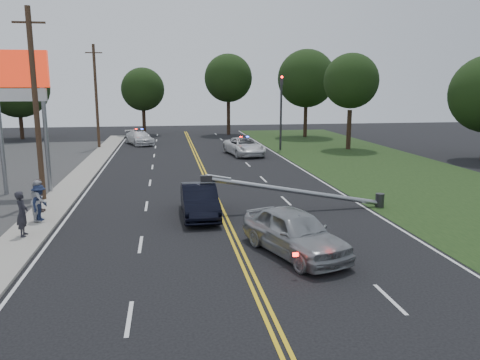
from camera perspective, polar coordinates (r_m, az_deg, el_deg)
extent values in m
plane|color=black|center=(15.29, 1.49, -12.05)|extent=(120.00, 120.00, 0.00)
cube|color=gray|center=(25.22, -22.09, -3.27)|extent=(1.80, 70.00, 0.12)
cube|color=black|center=(29.34, 24.50, -1.60)|extent=(12.00, 80.00, 0.01)
cube|color=gold|center=(24.68, -2.72, -2.85)|extent=(0.36, 80.00, 0.00)
cylinder|color=gray|center=(29.36, -27.16, 5.10)|extent=(0.24, 0.24, 7.00)
cylinder|color=gray|center=(28.71, -22.59, 5.37)|extent=(0.24, 0.24, 7.00)
cube|color=red|center=(28.91, -25.49, 12.14)|extent=(3.20, 0.35, 2.00)
cube|color=white|center=(28.90, -25.26, 9.38)|extent=(2.80, 0.30, 0.70)
cylinder|color=#2D2D30|center=(45.19, 5.01, 8.08)|extent=(0.20, 0.20, 7.00)
cube|color=#2D2D30|center=(45.12, 5.08, 12.01)|extent=(0.28, 0.28, 0.90)
sphere|color=#FF0C07|center=(44.97, 5.14, 12.40)|extent=(0.22, 0.22, 0.22)
cylinder|color=#2D2D30|center=(24.93, 16.67, -2.38)|extent=(0.44, 0.44, 0.70)
cylinder|color=gray|center=(23.23, 6.84, -1.37)|extent=(8.90, 0.24, 1.80)
cube|color=#2D2D30|center=(22.28, -4.15, 0.19)|extent=(0.55, 0.32, 0.30)
cylinder|color=#382619|center=(26.65, -23.62, 8.13)|extent=(0.28, 0.28, 10.00)
cube|color=#382619|center=(26.81, -24.36, 17.11)|extent=(1.60, 0.10, 0.10)
cylinder|color=#382619|center=(48.26, -17.11, 9.62)|extent=(0.28, 0.28, 10.00)
cube|color=#382619|center=(48.34, -17.41, 14.59)|extent=(1.60, 0.10, 0.10)
cylinder|color=black|center=(60.24, -25.12, 6.19)|extent=(0.44, 0.44, 3.46)
sphere|color=black|center=(60.09, -25.46, 10.20)|extent=(6.98, 6.98, 6.98)
cylinder|color=black|center=(60.70, -11.62, 6.98)|extent=(0.44, 0.44, 3.30)
sphere|color=black|center=(60.54, -11.77, 10.78)|extent=(5.34, 5.34, 5.34)
cylinder|color=black|center=(59.66, -1.41, 7.52)|extent=(0.44, 0.44, 4.09)
sphere|color=black|center=(59.53, -1.44, 12.32)|extent=(5.94, 5.94, 5.94)
cylinder|color=black|center=(57.57, 7.97, 7.24)|extent=(0.44, 0.44, 4.04)
sphere|color=black|center=(57.43, 8.11, 12.16)|extent=(6.85, 6.85, 6.85)
cylinder|color=black|center=(46.95, 13.13, 6.00)|extent=(0.44, 0.44, 3.81)
sphere|color=black|center=(46.77, 13.40, 11.68)|extent=(5.23, 5.23, 5.23)
imported|color=black|center=(22.18, -4.97, -2.53)|extent=(1.67, 4.62, 1.52)
imported|color=#909497|center=(17.29, 6.67, -6.32)|extent=(3.55, 5.34, 1.69)
imported|color=silver|center=(41.86, 0.51, 4.11)|extent=(3.47, 5.92, 1.55)
imported|color=silver|center=(50.56, -12.16, 5.06)|extent=(3.62, 5.39, 1.45)
imported|color=#24232A|center=(20.77, -25.02, -3.74)|extent=(0.50, 0.71, 1.85)
imported|color=#B5B4B9|center=(22.83, -23.29, -2.30)|extent=(0.73, 0.92, 1.85)
imported|color=#19223F|center=(22.77, -23.25, -2.56)|extent=(0.83, 1.18, 1.67)
imported|color=#5C4D4A|center=(24.42, -23.25, -1.75)|extent=(0.46, 0.96, 1.59)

